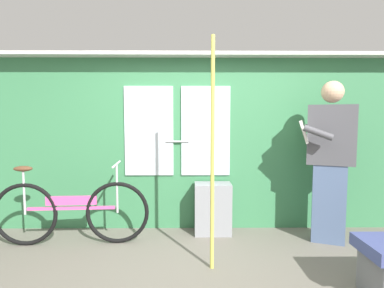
% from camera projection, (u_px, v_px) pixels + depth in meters
% --- Properties ---
extents(ground_plane, '(6.02, 4.13, 0.04)m').
position_uv_depth(ground_plane, '(195.00, 279.00, 2.76)').
color(ground_plane, '#666056').
extents(train_door_wall, '(5.02, 0.28, 2.17)m').
position_uv_depth(train_door_wall, '(193.00, 139.00, 3.91)').
color(train_door_wall, '#387A4C').
rests_on(train_door_wall, ground_plane).
extents(bicycle_near_door, '(1.69, 0.44, 0.90)m').
position_uv_depth(bicycle_near_door, '(71.00, 211.00, 3.44)').
color(bicycle_near_door, black).
rests_on(bicycle_near_door, ground_plane).
extents(passenger_reading_newspaper, '(0.64, 0.59, 1.80)m').
position_uv_depth(passenger_reading_newspaper, '(329.00, 158.00, 3.47)').
color(passenger_reading_newspaper, slate).
rests_on(passenger_reading_newspaper, ground_plane).
extents(trash_bin_by_wall, '(0.44, 0.28, 0.61)m').
position_uv_depth(trash_bin_by_wall, '(213.00, 208.00, 3.77)').
color(trash_bin_by_wall, gray).
rests_on(trash_bin_by_wall, ground_plane).
extents(handrail_pole, '(0.04, 0.04, 2.13)m').
position_uv_depth(handrail_pole, '(212.00, 155.00, 2.83)').
color(handrail_pole, '#C6C14C').
rests_on(handrail_pole, ground_plane).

